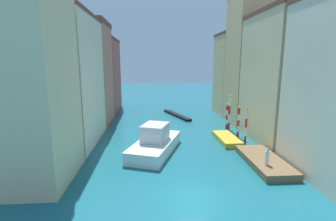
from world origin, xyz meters
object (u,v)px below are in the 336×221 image
object	(u,v)px
motorboat_0	(227,139)
vaporetto_white	(155,143)
person_on_dock	(267,157)
mooring_pole_0	(246,126)
mooring_pole_1	(238,122)
mooring_pole_3	(227,116)
mooring_pole_2	(229,113)
waterfront_dock	(264,161)
gondola_black	(177,115)

from	to	relation	value
motorboat_0	vaporetto_white	bearing A→B (deg)	-160.78
person_on_dock	mooring_pole_0	distance (m)	7.55
mooring_pole_1	mooring_pole_3	bearing A→B (deg)	91.72
mooring_pole_0	motorboat_0	size ratio (longest dim) A/B	0.80
mooring_pole_2	mooring_pole_0	bearing A→B (deg)	-89.68
person_on_dock	mooring_pole_3	bearing A→B (deg)	86.54
waterfront_dock	mooring_pole_1	size ratio (longest dim) A/B	1.83
person_on_dock	motorboat_0	size ratio (longest dim) A/B	0.27
gondola_black	person_on_dock	bearing A→B (deg)	-76.97
person_on_dock	motorboat_0	bearing A→B (deg)	95.85
waterfront_dock	mooring_pole_2	distance (m)	12.40
waterfront_dock	vaporetto_white	xyz separation A→B (m)	(-10.48, 4.15, 0.72)
mooring_pole_0	vaporetto_white	bearing A→B (deg)	-171.13
gondola_black	vaporetto_white	bearing A→B (deg)	-103.14
gondola_black	mooring_pole_0	bearing A→B (deg)	-68.90
mooring_pole_0	mooring_pole_1	bearing A→B (deg)	86.95
mooring_pole_1	mooring_pole_3	size ratio (longest dim) A/B	1.09
mooring_pole_3	person_on_dock	bearing A→B (deg)	-93.46
mooring_pole_0	gondola_black	size ratio (longest dim) A/B	0.48
mooring_pole_0	mooring_pole_3	world-z (taller)	mooring_pole_0
vaporetto_white	person_on_dock	bearing A→B (deg)	-30.05
mooring_pole_0	mooring_pole_3	size ratio (longest dim) A/B	1.19
mooring_pole_3	vaporetto_white	xyz separation A→B (m)	(-10.84, -9.16, -0.91)
mooring_pole_1	gondola_black	xyz separation A→B (m)	(-6.65, 13.82, -1.94)
mooring_pole_2	vaporetto_white	world-z (taller)	mooring_pole_2
mooring_pole_2	waterfront_dock	bearing A→B (deg)	-91.39
person_on_dock	mooring_pole_3	distance (m)	14.95
gondola_black	mooring_pole_3	bearing A→B (deg)	-55.12
waterfront_dock	mooring_pole_3	world-z (taller)	mooring_pole_3
vaporetto_white	gondola_black	world-z (taller)	vaporetto_white
waterfront_dock	mooring_pole_3	xyz separation A→B (m)	(0.36, 13.31, 1.63)
mooring_pole_1	mooring_pole_2	xyz separation A→B (m)	(-0.20, 3.34, 0.50)
mooring_pole_1	mooring_pole_3	world-z (taller)	mooring_pole_1
vaporetto_white	mooring_pole_3	bearing A→B (deg)	40.20
mooring_pole_1	gondola_black	bearing A→B (deg)	115.72
mooring_pole_1	motorboat_0	xyz separation A→B (m)	(-1.95, -1.55, -1.81)
mooring_pole_2	vaporetto_white	bearing A→B (deg)	-143.31
gondola_black	waterfront_dock	bearing A→B (deg)	-74.79
mooring_pole_2	mooring_pole_3	bearing A→B (deg)	86.86
mooring_pole_0	mooring_pole_2	world-z (taller)	mooring_pole_2
mooring_pole_2	mooring_pole_3	distance (m)	1.31
gondola_black	motorboat_0	distance (m)	16.07
person_on_dock	mooring_pole_0	bearing A→B (deg)	83.28
waterfront_dock	mooring_pole_1	world-z (taller)	mooring_pole_1
person_on_dock	vaporetto_white	distance (m)	11.49
waterfront_dock	mooring_pole_0	bearing A→B (deg)	86.74
motorboat_0	mooring_pole_2	bearing A→B (deg)	70.27
person_on_dock	mooring_pole_2	size ratio (longest dim) A/B	0.30
person_on_dock	gondola_black	size ratio (longest dim) A/B	0.16
mooring_pole_0	vaporetto_white	distance (m)	11.02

